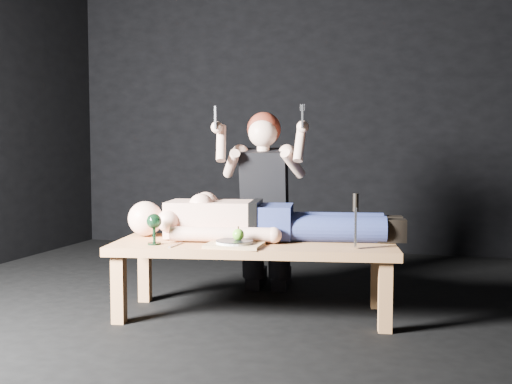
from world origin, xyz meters
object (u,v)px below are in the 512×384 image
table (254,279)px  goblet (154,229)px  kneeling_woman (266,200)px  carving_knife (355,221)px  lying_man (265,216)px  serving_tray (234,245)px

table → goblet: (-0.54, -0.25, 0.32)m
kneeling_woman → carving_knife: 0.99m
goblet → carving_knife: (1.16, 0.17, 0.07)m
table → carving_knife: 0.73m
lying_man → serving_tray: bearing=-113.1°
carving_knife → goblet: bearing=179.1°
lying_man → goblet: (-0.57, -0.41, -0.05)m
kneeling_woman → lying_man: bearing=-82.0°
kneeling_woman → carving_knife: size_ratio=4.17×
table → kneeling_woman: 0.75m
lying_man → serving_tray: (-0.09, -0.36, -0.13)m
kneeling_woman → goblet: kneeling_woman is taller
lying_man → serving_tray: size_ratio=5.77×
kneeling_woman → carving_knife: (0.70, -0.70, -0.04)m
lying_man → goblet: size_ratio=10.04×
kneeling_woman → table: bearing=-88.4°
goblet → kneeling_woman: bearing=62.4°
serving_tray → goblet: bearing=-174.4°
lying_man → kneeling_woman: bearing=95.2°
serving_tray → carving_knife: carving_knife is taller
table → serving_tray: size_ratio=5.32×
lying_man → carving_knife: 0.63m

